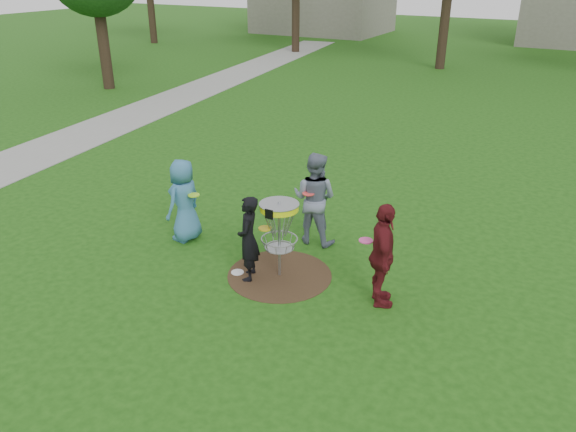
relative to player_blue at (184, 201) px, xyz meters
The scene contains 10 objects.
ground 2.43m from the player_blue, ahead, with size 100.00×100.00×0.00m, color #19470F.
dirt_patch 2.43m from the player_blue, ahead, with size 1.80×1.80×0.01m, color #47331E.
concrete_path 10.91m from the player_blue, 135.27° to the left, with size 2.20×40.00×0.02m, color #9E9E99.
player_blue is the anchor object (origin of this frame).
player_black 1.97m from the player_blue, 19.53° to the right, with size 0.54×0.36×1.49m, color black.
player_grey 2.47m from the player_blue, 26.50° to the left, with size 0.87×0.67×1.78m, color slate.
player_maroon 4.09m from the player_blue, ahead, with size 0.99×0.41×1.69m, color maroon.
disc_on_grass 1.89m from the player_blue, 21.71° to the right, with size 0.22×0.22×0.02m, color silver.
disc_golf_basket 2.31m from the player_blue, ahead, with size 0.66×0.67×1.38m.
held_discs 2.10m from the player_blue, ahead, with size 3.74×1.53×0.20m.
Camera 1 is at (4.17, -7.26, 4.94)m, focal length 35.00 mm.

